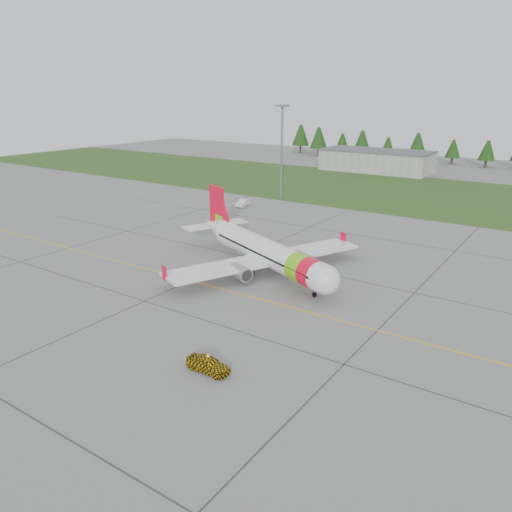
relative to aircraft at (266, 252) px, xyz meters
The scene contains 9 objects.
ground 18.94m from the aircraft, 61.21° to the right, with size 320.00×320.00×0.00m, color gray.
aircraft is the anchor object (origin of this frame).
follow_me_car 25.96m from the aircraft, 67.85° to the right, with size 1.65×1.40×4.11m, color #E6B50C.
service_van 40.15m from the aircraft, 129.89° to the left, with size 1.64×1.55×4.69m, color silver.
grass_strip 66.25m from the aircraft, 82.16° to the left, with size 320.00×50.00×0.03m, color #30561E.
taxi_guideline 12.64m from the aircraft, 43.03° to the right, with size 120.00×0.25×0.02m, color gold.
hangar_west 95.89m from the aircraft, 102.63° to the left, with size 32.00×14.00×6.00m, color #A8A8A3.
floodlight_mast 48.05m from the aircraft, 118.92° to the left, with size 0.50×0.50×20.00m, color slate.
treeline 121.93m from the aircraft, 85.75° to the left, with size 160.00×8.00×10.00m, color #1C3F14, non-canonical shape.
Camera 1 is at (25.38, -36.58, 22.94)m, focal length 35.00 mm.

